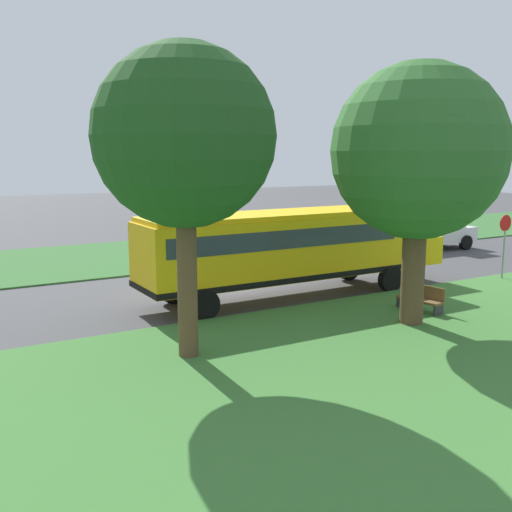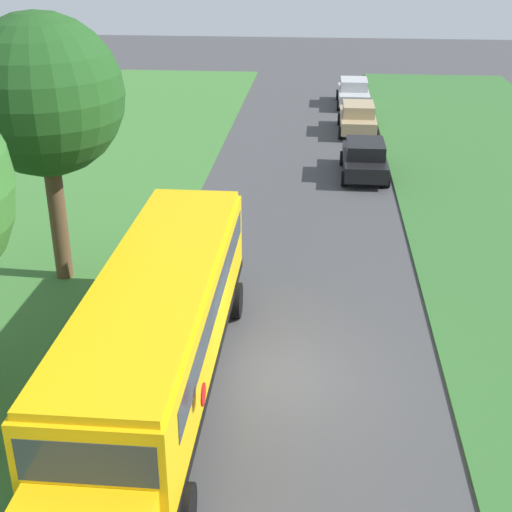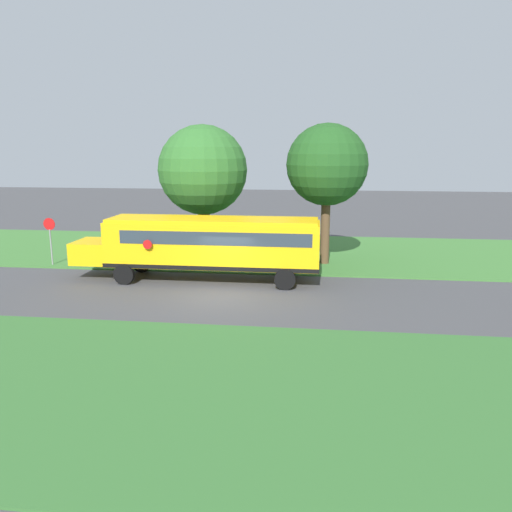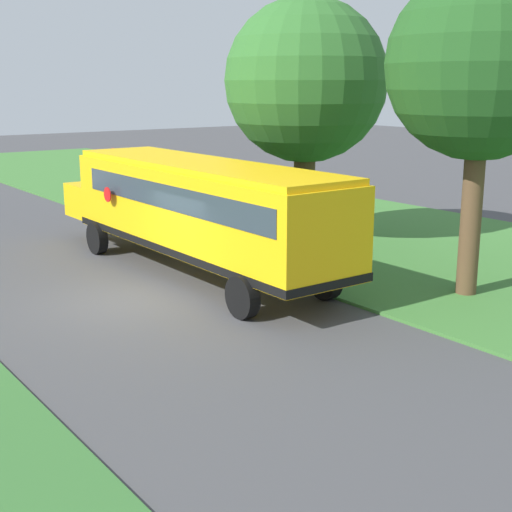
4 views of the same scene
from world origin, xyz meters
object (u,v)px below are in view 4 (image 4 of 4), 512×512
object	(u,v)px
oak_tree_beside_bus	(311,79)
stop_sign	(114,174)
school_bus	(196,206)
park_bench	(258,226)
oak_tree_roadside_mid	(481,62)

from	to	relation	value
oak_tree_beside_bus	stop_sign	size ratio (longest dim) A/B	2.89
oak_tree_beside_bus	school_bus	bearing A→B (deg)	13.40
school_bus	park_bench	xyz separation A→B (m)	(-4.07, -2.64, -1.45)
oak_tree_beside_bus	stop_sign	xyz separation A→B (m)	(3.11, -8.22, -3.62)
school_bus	park_bench	size ratio (longest dim) A/B	7.52
stop_sign	oak_tree_roadside_mid	bearing A→B (deg)	98.31
oak_tree_beside_bus	oak_tree_roadside_mid	distance (m)	7.13
oak_tree_beside_bus	oak_tree_roadside_mid	size ratio (longest dim) A/B	1.00
school_bus	park_bench	world-z (taller)	school_bus
stop_sign	park_bench	world-z (taller)	stop_sign
stop_sign	oak_tree_beside_bus	bearing A→B (deg)	110.73
school_bus	oak_tree_beside_bus	distance (m)	6.29
stop_sign	park_bench	distance (m)	7.22
school_bus	park_bench	distance (m)	5.07
school_bus	oak_tree_roadside_mid	world-z (taller)	oak_tree_roadside_mid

